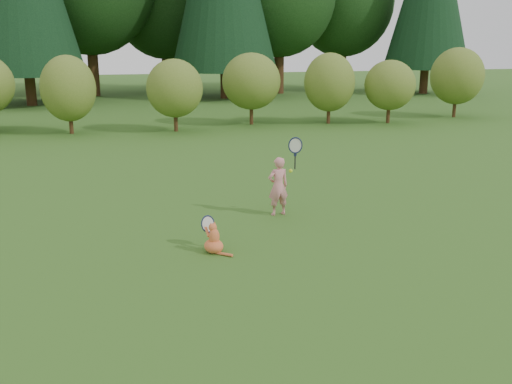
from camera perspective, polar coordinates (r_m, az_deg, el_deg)
name	(u,v)px	position (r m, az deg, el deg)	size (l,w,h in m)	color
ground	(257,250)	(8.80, 0.11, -5.79)	(100.00, 100.00, 0.00)	#305919
shrub_row	(162,90)	(21.13, -9.36, 10.02)	(28.00, 3.00, 2.80)	#4F6920
child	(279,185)	(10.39, 2.29, 0.72)	(0.61, 0.34, 1.63)	#DB8387
cat	(213,237)	(8.66, -4.29, -4.48)	(0.46, 0.68, 0.64)	#D85C29
tennis_ball	(291,171)	(10.45, 3.49, 2.13)	(0.07, 0.07, 0.07)	#D2EC1B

